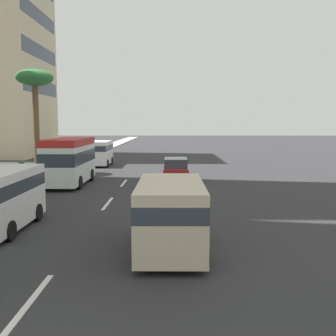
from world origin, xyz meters
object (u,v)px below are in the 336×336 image
at_px(minibus_third, 69,159).
at_px(car_fifth, 176,170).
at_px(van_second, 99,152).
at_px(pedestrian_near_lamp, 21,169).
at_px(van_fourth, 171,212).
at_px(palm_tree, 35,84).

height_order(minibus_third, car_fifth, minibus_third).
bearing_deg(van_second, car_fifth, 36.54).
bearing_deg(van_second, pedestrian_near_lamp, -14.56).
bearing_deg(van_second, van_fourth, 14.85).
relative_size(van_second, palm_tree, 0.57).
height_order(van_fourth, pedestrian_near_lamp, van_fourth).
distance_m(van_second, pedestrian_near_lamp, 12.37).
bearing_deg(van_fourth, van_second, 14.85).
bearing_deg(palm_tree, van_fourth, -151.59).
height_order(van_second, van_fourth, van_second).
bearing_deg(pedestrian_near_lamp, van_fourth, -101.86).
distance_m(minibus_third, pedestrian_near_lamp, 3.35).
bearing_deg(car_fifth, palm_tree, 70.76).
relative_size(van_second, van_fourth, 1.01).
bearing_deg(minibus_third, van_fourth, 25.70).
height_order(van_fourth, palm_tree, palm_tree).
relative_size(van_second, minibus_third, 0.74).
xyz_separation_m(minibus_third, van_fourth, (-14.01, -6.74, -0.41)).
bearing_deg(palm_tree, van_second, -34.42).
bearing_deg(van_second, minibus_third, 0.85).
bearing_deg(car_fifth, van_second, 36.54).
relative_size(pedestrian_near_lamp, palm_tree, 0.20).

